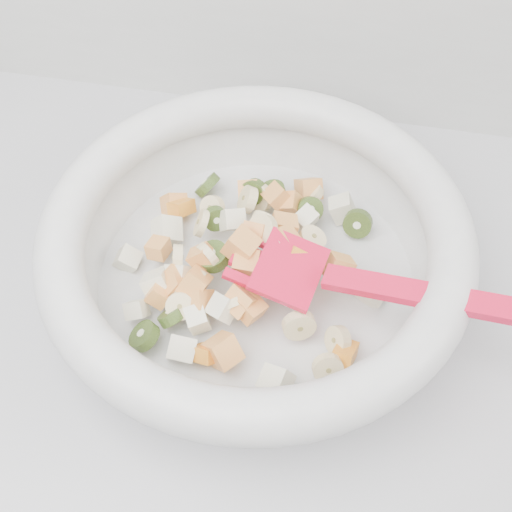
# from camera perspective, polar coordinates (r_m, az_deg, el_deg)

# --- Properties ---
(counter) EXTENTS (2.00, 0.60, 0.90)m
(counter) POSITION_cam_1_polar(r_m,az_deg,el_deg) (0.99, 11.70, -20.77)
(counter) COLOR #A8A7AD
(counter) RESTS_ON ground
(mixing_bowl) EXTENTS (0.44, 0.36, 0.11)m
(mixing_bowl) POSITION_cam_1_polar(r_m,az_deg,el_deg) (0.55, 0.01, 0.52)
(mixing_bowl) COLOR silver
(mixing_bowl) RESTS_ON counter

